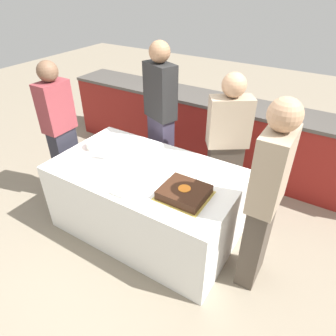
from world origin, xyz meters
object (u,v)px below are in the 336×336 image
at_px(person_standing_back, 161,118).
at_px(person_seated_left, 61,132).
at_px(person_cutting_cake, 227,145).
at_px(wine_glass, 106,148).
at_px(person_seated_right, 265,199).
at_px(cake, 184,192).
at_px(plate_stack, 97,144).

bearing_deg(person_standing_back, person_seated_left, 64.45).
relative_size(person_cutting_cake, person_seated_left, 0.97).
relative_size(wine_glass, person_seated_right, 0.11).
bearing_deg(person_seated_right, wine_glass, -87.86).
bearing_deg(wine_glass, person_standing_back, 82.23).
xyz_separation_m(wine_glass, person_cutting_cake, (0.91, 0.79, -0.07)).
distance_m(cake, wine_glass, 0.92).
distance_m(person_seated_left, person_standing_back, 1.09).
distance_m(wine_glass, person_seated_right, 1.52).
distance_m(person_seated_left, person_seated_right, 2.22).
relative_size(cake, wine_glass, 2.14).
height_order(wine_glass, person_seated_left, person_seated_left).
bearing_deg(person_seated_left, person_standing_back, -47.80).
distance_m(plate_stack, person_standing_back, 0.77).
xyz_separation_m(wine_glass, person_seated_right, (1.52, 0.06, -0.00)).
distance_m(cake, person_seated_left, 1.62).
distance_m(cake, person_seated_right, 0.63).
distance_m(plate_stack, person_cutting_cake, 1.34).
xyz_separation_m(cake, plate_stack, (-1.17, 0.22, 0.00)).
bearing_deg(person_standing_back, person_cutting_cake, -157.75).
bearing_deg(person_seated_right, plate_stack, -92.13).
height_order(cake, plate_stack, cake).
xyz_separation_m(person_cutting_cake, person_seated_left, (-1.61, -0.73, 0.03)).
xyz_separation_m(person_seated_left, person_seated_right, (2.22, 0.00, 0.04)).
bearing_deg(person_seated_right, person_seated_left, -90.00).
bearing_deg(person_standing_back, wine_glass, 104.49).
bearing_deg(person_cutting_cake, wine_glass, 6.41).
relative_size(cake, person_standing_back, 0.23).
relative_size(cake, person_seated_right, 0.24).
bearing_deg(plate_stack, person_seated_left, -171.62).
height_order(plate_stack, person_cutting_cake, person_cutting_cake).
xyz_separation_m(wine_glass, person_standing_back, (0.11, 0.79, 0.04)).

